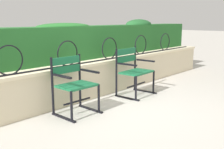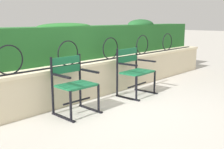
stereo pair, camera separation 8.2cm
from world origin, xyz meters
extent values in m
plane|color=#BCB7AD|center=(0.00, 0.00, 0.00)|extent=(60.00, 60.00, 0.00)
cube|color=beige|center=(0.00, 0.91, 0.30)|extent=(8.27, 0.35, 0.59)
cube|color=beige|center=(0.00, 0.91, 0.62)|extent=(8.27, 0.41, 0.05)
cylinder|color=black|center=(0.00, 0.83, 0.66)|extent=(7.71, 0.02, 0.02)
torus|color=black|center=(-1.32, 0.83, 0.85)|extent=(0.42, 0.02, 0.42)
torus|color=black|center=(-0.31, 0.83, 0.85)|extent=(0.42, 0.02, 0.42)
torus|color=black|center=(0.71, 0.83, 0.85)|extent=(0.42, 0.02, 0.42)
torus|color=black|center=(1.72, 0.83, 0.85)|extent=(0.42, 0.02, 0.42)
torus|color=black|center=(2.73, 0.83, 0.85)|extent=(0.42, 0.02, 0.42)
cube|color=#236028|center=(0.00, 1.34, 0.96)|extent=(8.11, 0.53, 0.63)
ellipsoid|color=#236427|center=(0.05, 1.34, 1.27)|extent=(1.17, 0.48, 0.13)
ellipsoid|color=#215A2A|center=(2.34, 1.34, 1.27)|extent=(0.82, 0.48, 0.25)
cube|color=#19663D|center=(-0.55, 0.21, 0.44)|extent=(0.53, 0.14, 0.03)
cube|color=#19663D|center=(-0.55, 0.35, 0.44)|extent=(0.53, 0.14, 0.03)
cube|color=#19663D|center=(-0.54, 0.48, 0.44)|extent=(0.53, 0.14, 0.03)
cube|color=#19663D|center=(-0.54, 0.59, 0.79)|extent=(0.53, 0.04, 0.11)
cube|color=#19663D|center=(-0.54, 0.59, 0.65)|extent=(0.53, 0.04, 0.11)
cylinder|color=black|center=(-0.28, 0.58, 0.43)|extent=(0.04, 0.04, 0.86)
cylinder|color=black|center=(-0.29, 0.15, 0.22)|extent=(0.04, 0.04, 0.44)
cube|color=black|center=(-0.28, 0.34, 0.01)|extent=(0.05, 0.52, 0.02)
cube|color=black|center=(-0.28, 0.34, 0.62)|extent=(0.04, 0.40, 0.03)
cylinder|color=black|center=(-0.80, 0.59, 0.43)|extent=(0.04, 0.04, 0.86)
cylinder|color=black|center=(-0.81, 0.16, 0.22)|extent=(0.04, 0.04, 0.44)
cube|color=black|center=(-0.81, 0.35, 0.01)|extent=(0.05, 0.52, 0.02)
cube|color=black|center=(-0.81, 0.35, 0.62)|extent=(0.04, 0.40, 0.03)
cylinder|color=black|center=(-0.55, 0.35, 0.20)|extent=(0.50, 0.04, 0.03)
cube|color=#19663D|center=(0.88, 0.17, 0.44)|extent=(0.60, 0.15, 0.03)
cube|color=#19663D|center=(0.88, 0.31, 0.44)|extent=(0.60, 0.15, 0.03)
cube|color=#19663D|center=(0.87, 0.44, 0.44)|extent=(0.60, 0.15, 0.03)
cube|color=#19663D|center=(0.87, 0.55, 0.80)|extent=(0.60, 0.06, 0.11)
cube|color=#19663D|center=(0.87, 0.55, 0.66)|extent=(0.60, 0.06, 0.11)
cylinder|color=black|center=(1.16, 0.56, 0.44)|extent=(0.04, 0.04, 0.88)
cylinder|color=black|center=(1.19, 0.13, 0.22)|extent=(0.04, 0.04, 0.44)
cube|color=black|center=(1.18, 0.32, 0.01)|extent=(0.06, 0.52, 0.02)
cube|color=black|center=(1.18, 0.32, 0.62)|extent=(0.05, 0.40, 0.03)
cylinder|color=black|center=(0.57, 0.53, 0.44)|extent=(0.04, 0.04, 0.88)
cylinder|color=black|center=(0.59, 0.10, 0.22)|extent=(0.04, 0.04, 0.44)
cube|color=black|center=(0.58, 0.29, 0.01)|extent=(0.06, 0.52, 0.02)
cube|color=black|center=(0.58, 0.29, 0.62)|extent=(0.05, 0.40, 0.03)
cylinder|color=black|center=(0.88, 0.31, 0.20)|extent=(0.57, 0.06, 0.03)
camera|label=1|loc=(-3.13, -2.64, 1.40)|focal=43.84mm
camera|label=2|loc=(-3.07, -2.70, 1.40)|focal=43.84mm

